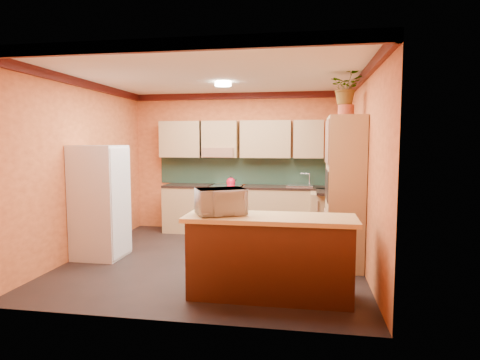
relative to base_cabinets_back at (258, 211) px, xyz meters
name	(u,v)px	position (x,y,z in m)	size (l,w,h in m)	color
room_shell	(220,119)	(-0.41, -1.52, 1.65)	(4.24, 4.24, 2.72)	black
base_cabinets_back	(258,211)	(0.00, 0.00, 0.00)	(3.65, 0.60, 0.88)	tan
countertop_back	(259,187)	(0.00, 0.00, 0.46)	(3.65, 0.62, 0.04)	black
stove	(226,209)	(-0.62, 0.00, 0.02)	(0.58, 0.58, 0.91)	black
kettle	(231,181)	(-0.53, -0.05, 0.56)	(0.17, 0.17, 0.18)	red
sink	(300,186)	(0.78, 0.00, 0.50)	(0.48, 0.40, 0.03)	silver
base_cabinets_right	(334,218)	(1.37, -0.55, 0.00)	(0.60, 0.80, 0.88)	tan
countertop_right	(334,192)	(1.37, -0.55, 0.46)	(0.62, 0.80, 0.04)	black
fridge	(100,202)	(-2.18, -1.95, 0.41)	(0.68, 0.66, 1.70)	silver
pantry	(344,192)	(1.42, -1.77, 0.61)	(0.48, 0.90, 2.10)	tan
fern_pot	(346,111)	(1.42, -1.72, 1.74)	(0.22, 0.22, 0.16)	#9F3F26
fern	(347,88)	(1.42, -1.72, 2.06)	(0.42, 0.37, 0.47)	tan
breakfast_bar	(270,259)	(0.50, -3.13, 0.00)	(1.80, 0.55, 0.88)	#462010
bar_top	(270,218)	(0.50, -3.13, 0.47)	(1.90, 0.65, 0.05)	tan
microwave	(221,202)	(-0.06, -3.13, 0.64)	(0.53, 0.36, 0.30)	silver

